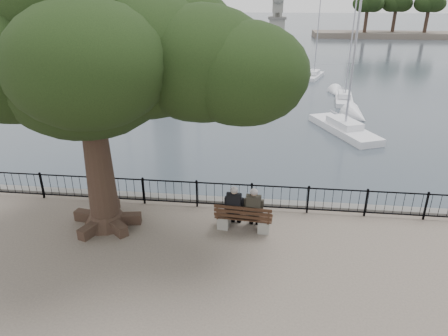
# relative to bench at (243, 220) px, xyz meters

# --- Properties ---
(harbor) EXTENTS (260.00, 260.00, 1.20)m
(harbor) POSITION_rel_bench_xyz_m (-0.81, 1.88, -0.85)
(harbor) COLOR #53524E
(harbor) RESTS_ON ground
(railing) EXTENTS (22.06, 0.06, 1.00)m
(railing) POSITION_rel_bench_xyz_m (-0.81, 1.38, 0.21)
(railing) COLOR black
(railing) RESTS_ON ground
(bench) EXTENTS (1.92, 0.72, 0.99)m
(bench) POSITION_rel_bench_xyz_m (0.00, 0.00, 0.00)
(bench) COLOR gray
(bench) RESTS_ON ground
(person_left) EXTENTS (0.48, 0.80, 1.57)m
(person_left) POSITION_rel_bench_xyz_m (-0.31, 0.13, 0.38)
(person_left) COLOR black
(person_left) RESTS_ON ground
(person_right) EXTENTS (0.48, 0.80, 1.57)m
(person_right) POSITION_rel_bench_xyz_m (0.33, 0.08, 0.38)
(person_right) COLOR black
(person_right) RESTS_ON ground
(tree) EXTENTS (10.47, 7.31, 8.55)m
(tree) POSITION_rel_bench_xyz_m (-3.86, -0.07, 5.28)
(tree) COLOR black
(tree) RESTS_ON ground
(lion_monument) EXTENTS (5.90, 5.90, 8.73)m
(lion_monument) POSITION_rel_bench_xyz_m (1.19, 48.82, 0.84)
(lion_monument) COLOR #53524E
(lion_monument) RESTS_ON ground
(sailboat_a) EXTENTS (2.32, 5.27, 10.43)m
(sailboat_a) POSITION_rel_bench_xyz_m (-10.55, 18.35, -1.03)
(sailboat_a) COLOR white
(sailboat_a) RESTS_ON ground
(sailboat_b) EXTENTS (3.61, 5.82, 11.86)m
(sailboat_b) POSITION_rel_bench_xyz_m (-5.51, 22.28, -1.01)
(sailboat_b) COLOR white
(sailboat_b) RESTS_ON ground
(sailboat_c) EXTENTS (4.03, 6.31, 11.68)m
(sailboat_c) POSITION_rel_bench_xyz_m (5.52, 13.96, -1.02)
(sailboat_c) COLOR white
(sailboat_c) RESTS_ON ground
(sailboat_d) EXTENTS (1.89, 4.90, 8.26)m
(sailboat_d) POSITION_rel_bench_xyz_m (6.82, 22.29, -1.07)
(sailboat_d) COLOR white
(sailboat_d) RESTS_ON ground
(sailboat_e) EXTENTS (1.65, 5.29, 10.89)m
(sailboat_e) POSITION_rel_bench_xyz_m (-11.90, 26.45, -1.02)
(sailboat_e) COLOR white
(sailboat_e) RESTS_ON ground
(sailboat_g) EXTENTS (2.69, 4.77, 7.97)m
(sailboat_g) POSITION_rel_bench_xyz_m (5.22, 32.46, -1.07)
(sailboat_g) COLOR white
(sailboat_g) RESTS_ON ground
(far_shore) EXTENTS (30.00, 8.60, 9.18)m
(far_shore) POSITION_rel_bench_xyz_m (24.73, 78.34, 2.65)
(far_shore) COLOR #584F46
(far_shore) RESTS_ON ground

